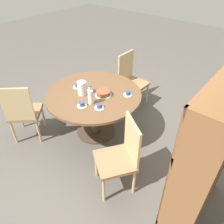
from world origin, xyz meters
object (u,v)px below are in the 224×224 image
(chair_a, at_px, (23,111))
(chair_b, at_px, (121,156))
(water_bottle, at_px, (91,96))
(coffee_pot, at_px, (82,88))
(cup_a, at_px, (82,105))
(cup_c, at_px, (128,94))
(bookshelf, at_px, (203,163))
(cup_d, at_px, (77,86))
(cup_b, at_px, (99,107))
(cake_main, at_px, (103,93))
(chair_c, at_px, (131,79))

(chair_a, height_order, chair_b, same)
(chair_b, height_order, water_bottle, water_bottle)
(coffee_pot, distance_m, water_bottle, 0.27)
(cup_a, height_order, cup_c, same)
(bookshelf, distance_m, water_bottle, 1.52)
(bookshelf, height_order, cup_a, bookshelf)
(chair_a, xyz_separation_m, water_bottle, (-0.53, 0.84, 0.34))
(bookshelf, relative_size, coffee_pot, 7.27)
(bookshelf, bearing_deg, cup_d, 82.04)
(chair_a, xyz_separation_m, cup_b, (-0.52, 1.00, 0.25))
(cake_main, relative_size, cup_a, 1.76)
(chair_a, distance_m, coffee_pot, 0.92)
(chair_c, xyz_separation_m, bookshelf, (1.31, 1.72, 0.30))
(coffee_pot, height_order, cup_d, coffee_pot)
(chair_c, bearing_deg, chair_b, -147.70)
(cup_d, bearing_deg, cup_a, 54.03)
(chair_b, bearing_deg, cake_main, 176.96)
(coffee_pot, bearing_deg, chair_b, 68.37)
(cup_a, bearing_deg, chair_c, -172.94)
(chair_c, bearing_deg, cup_b, -162.87)
(water_bottle, bearing_deg, bookshelf, 86.09)
(bookshelf, distance_m, cup_a, 1.56)
(water_bottle, xyz_separation_m, cake_main, (-0.25, -0.01, -0.08))
(coffee_pot, bearing_deg, cup_a, 44.73)
(cup_b, bearing_deg, cup_d, -106.59)
(coffee_pot, xyz_separation_m, cake_main, (-0.16, 0.25, -0.07))
(chair_c, relative_size, cup_b, 7.48)
(chair_a, distance_m, cake_main, 1.17)
(chair_b, relative_size, water_bottle, 3.49)
(cup_a, xyz_separation_m, cup_b, (-0.11, 0.20, 0.00))
(chair_a, relative_size, water_bottle, 3.49)
(bookshelf, xyz_separation_m, cup_c, (-0.57, -1.26, -0.05))
(cake_main, xyz_separation_m, cup_b, (0.26, 0.16, -0.01))
(coffee_pot, xyz_separation_m, cup_b, (0.10, 0.41, -0.08))
(chair_c, distance_m, cup_a, 1.36)
(chair_c, xyz_separation_m, cup_c, (0.74, 0.46, 0.25))
(cup_d, bearing_deg, chair_a, -29.52)
(chair_b, height_order, cup_b, chair_b)
(chair_a, xyz_separation_m, cup_a, (-0.42, 0.79, 0.25))
(chair_a, bearing_deg, cup_b, 164.99)
(chair_c, relative_size, cup_a, 7.48)
(chair_c, bearing_deg, coffee_pot, 178.30)
(cup_d, bearing_deg, bookshelf, 82.04)
(cup_c, distance_m, cup_d, 0.76)
(chair_b, xyz_separation_m, cup_b, (-0.29, -0.57, 0.25))
(cup_d, bearing_deg, water_bottle, 68.96)
(chair_a, distance_m, cup_a, 0.93)
(chair_b, relative_size, coffee_pot, 4.15)
(coffee_pot, relative_size, cup_a, 1.80)
(bookshelf, xyz_separation_m, water_bottle, (-0.10, -1.51, 0.04))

